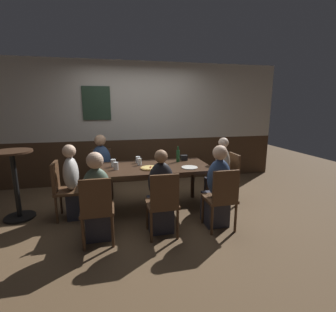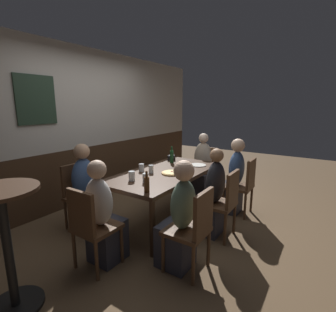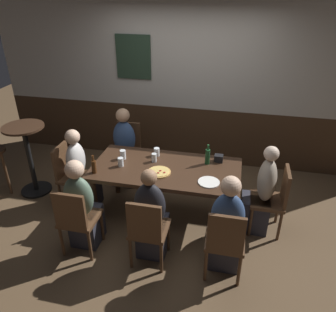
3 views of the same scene
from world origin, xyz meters
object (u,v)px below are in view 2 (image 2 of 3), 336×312
(chair_left_near, at_px, (193,227))
(plate_white_large, at_px, (198,165))
(person_left_near, at_px, (179,223))
(side_bar_table, at_px, (7,240))
(person_left_far, at_px, (87,194))
(tumbler_water, at_px, (142,168))
(beer_bottle_green, at_px, (172,156))
(chair_head_east, at_px, (205,168))
(person_mid_near, at_px, (212,199))
(dining_table, at_px, (166,176))
(chair_right_near, at_px, (243,183))
(chair_head_west, at_px, (91,225))
(condiment_caddy, at_px, (171,158))
(pizza, at_px, (172,173))
(highball_clear, at_px, (151,169))
(pint_glass_amber, at_px, (145,178))
(beer_bottle_brown, at_px, (147,184))
(pint_glass_stout, at_px, (132,176))
(chair_left_far, at_px, (79,192))
(person_right_near, at_px, (233,182))
(person_head_west, at_px, (103,220))
(person_head_east, at_px, (202,170))
(chair_mid_near, at_px, (224,200))

(chair_left_near, bearing_deg, plate_white_large, 25.35)
(person_left_near, xyz_separation_m, side_bar_table, (-1.22, 0.87, 0.13))
(chair_left_near, xyz_separation_m, person_left_far, (0.00, 1.59, 0.00))
(tumbler_water, bearing_deg, beer_bottle_green, -6.27)
(chair_head_east, xyz_separation_m, person_mid_near, (-1.34, -0.71, -0.02))
(dining_table, height_order, person_left_far, person_left_far)
(chair_right_near, xyz_separation_m, person_left_near, (-1.62, 0.16, -0.01))
(chair_head_west, height_order, condiment_caddy, chair_head_west)
(chair_head_west, xyz_separation_m, pizza, (1.28, -0.14, 0.26))
(beer_bottle_green, bearing_deg, highball_clear, -172.42)
(chair_right_near, xyz_separation_m, side_bar_table, (-2.84, 1.03, 0.12))
(pint_glass_amber, distance_m, beer_bottle_brown, 0.34)
(chair_right_near, xyz_separation_m, chair_head_east, (0.53, 0.88, 0.00))
(chair_head_east, bearing_deg, plate_white_large, -163.77)
(side_bar_table, bearing_deg, pint_glass_stout, -1.81)
(chair_head_east, relative_size, person_left_near, 0.76)
(chair_head_east, relative_size, plate_white_large, 3.49)
(beer_bottle_green, bearing_deg, pint_glass_stout, -174.48)
(chair_head_east, bearing_deg, chair_head_west, 180.00)
(chair_left_near, relative_size, person_left_far, 0.75)
(person_mid_near, relative_size, condiment_caddy, 10.41)
(pint_glass_stout, distance_m, side_bar_table, 1.45)
(chair_left_far, relative_size, person_right_near, 0.75)
(highball_clear, bearing_deg, side_bar_table, 179.08)
(person_left_near, bearing_deg, person_mid_near, 0.06)
(person_mid_near, bearing_deg, beer_bottle_green, 62.03)
(side_bar_table, bearing_deg, condiment_caddy, 3.30)
(chair_head_east, xyz_separation_m, beer_bottle_brown, (-2.15, -0.31, 0.33))
(person_head_west, distance_m, pint_glass_stout, 0.67)
(person_head_east, distance_m, pint_glass_amber, 1.76)
(chair_head_west, height_order, person_mid_near, person_mid_near)
(pint_glass_amber, bearing_deg, beer_bottle_green, 15.54)
(chair_mid_near, height_order, chair_head_west, same)
(chair_head_west, height_order, chair_head_east, same)
(chair_left_near, xyz_separation_m, side_bar_table, (-1.22, 1.03, 0.12))
(beer_bottle_green, height_order, side_bar_table, side_bar_table)
(person_head_west, height_order, tumbler_water, person_head_west)
(beer_bottle_brown, distance_m, side_bar_table, 1.32)
(chair_head_east, distance_m, beer_bottle_brown, 2.20)
(chair_left_near, relative_size, pizza, 3.08)
(pint_glass_amber, bearing_deg, person_head_west, 172.46)
(person_head_west, bearing_deg, person_right_near, -19.79)
(pint_glass_amber, bearing_deg, chair_mid_near, -54.84)
(chair_mid_near, relative_size, beer_bottle_green, 3.28)
(pizza, relative_size, tumbler_water, 2.62)
(person_head_west, bearing_deg, tumbler_water, 16.14)
(person_right_near, height_order, pizza, person_right_near)
(person_left_far, distance_m, person_head_east, 2.11)
(tumbler_water, height_order, plate_white_large, tumbler_water)
(pint_glass_amber, height_order, pint_glass_stout, pint_glass_stout)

